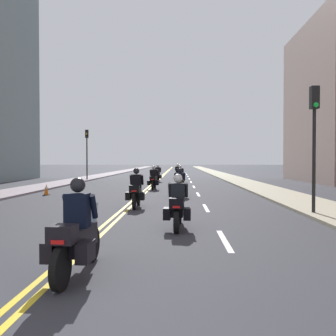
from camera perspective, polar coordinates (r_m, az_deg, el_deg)
ground_plane at (r=48.78m, az=-0.76°, el=-1.15°), size 264.00×264.00×0.00m
sidewalk_left at (r=49.76m, az=-9.91°, el=-1.05°), size 2.68×144.00×0.12m
sidewalk_right at (r=49.07m, az=8.51°, el=-1.08°), size 2.68×144.00×0.12m
centreline_yellow_inner at (r=48.79m, az=-0.90°, el=-1.15°), size 0.12×132.00×0.01m
centreline_yellow_outer at (r=48.78m, az=-0.62°, el=-1.15°), size 0.12×132.00×0.01m
lane_dashes_white at (r=29.78m, az=3.94°, el=-2.61°), size 0.14×56.40×0.01m
motorcycle_0 at (r=6.29m, az=-14.60°, el=-10.57°), size 0.78×2.26×1.67m
motorcycle_1 at (r=10.24m, az=1.58°, el=-6.26°), size 0.78×2.15×1.58m
motorcycle_2 at (r=14.92m, az=-5.16°, el=-3.76°), size 0.76×2.22×1.66m
motorcycle_3 at (r=19.23m, az=1.96°, el=-2.78°), size 0.77×2.09×1.57m
motorcycle_4 at (r=24.17m, az=-2.34°, el=-1.91°), size 0.77×2.11×1.65m
motorcycle_5 at (r=28.51m, az=1.97°, el=-1.44°), size 0.77×2.23×1.64m
motorcycle_6 at (r=32.98m, az=-1.65°, el=-1.10°), size 0.77×2.20×1.64m
motorcycle_7 at (r=38.17m, az=1.57°, el=-0.82°), size 0.76×2.12×1.61m
traffic_cone_2 at (r=21.43m, az=-19.01°, el=-3.30°), size 0.33×0.33×0.64m
traffic_light_near at (r=13.67m, az=22.49°, el=6.16°), size 0.28×0.38×4.60m
traffic_light_far at (r=36.06m, az=-12.93°, el=3.51°), size 0.28×0.38×5.04m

